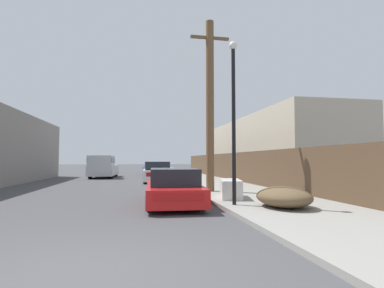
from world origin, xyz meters
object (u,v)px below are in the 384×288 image
Objects in this scene: car_parked_far at (154,169)px; brush_pile at (284,197)px; car_parked_mid at (157,173)px; street_lamp at (234,110)px; discarded_fridge at (231,189)px; parked_sports_car_red at (173,188)px; utility_pole at (210,103)px; pickup_truck at (103,167)px.

car_parked_far is 22.83m from brush_pile.
street_lamp reaches higher than car_parked_mid.
discarded_fridge is 0.92× the size of brush_pile.
car_parked_far is (0.48, 20.75, 0.05)m from parked_sports_car_red.
utility_pole is at bearing -74.30° from car_parked_mid.
discarded_fridge is 0.33× the size of pickup_truck.
parked_sports_car_red is 2.40× the size of brush_pile.
utility_pole reaches higher than brush_pile.
car_parked_far is at bearing 96.47° from brush_pile.
pickup_truck is 19.60m from brush_pile.
parked_sports_car_red is 3.61m from brush_pile.
car_parked_mid is 10.17m from car_parked_far.
discarded_fridge is at bearing -89.53° from car_parked_far.
car_parked_mid is at bearing 114.48° from discarded_fridge.
utility_pole reaches higher than pickup_truck.
street_lamp is (5.82, -17.55, 2.15)m from pickup_truck.
utility_pole is at bearing 86.49° from street_lamp.
car_parked_far is at bearing 94.93° from utility_pole.
utility_pole is at bearing -89.40° from car_parked_far.
car_parked_far is 18.25m from utility_pole.
utility_pole is (6.07, -13.43, 3.15)m from pickup_truck.
discarded_fridge is 2.52m from brush_pile.
car_parked_far is 0.83× the size of pickup_truck.
parked_sports_car_red is 10.59m from car_parked_mid.
pickup_truck reaches higher than car_parked_far.
car_parked_mid is 8.62m from utility_pole.
parked_sports_car_red is 20.75m from car_parked_far.
car_parked_far is at bearing 91.60° from parked_sports_car_red.
pickup_truck is at bearing 128.25° from car_parked_mid.
car_parked_mid reaches higher than brush_pile.
car_parked_far is 2.29× the size of brush_pile.
utility_pole is (-0.17, 2.46, 3.63)m from discarded_fridge.
street_lamp reaches higher than parked_sports_car_red.
parked_sports_car_red is 1.10× the size of car_parked_mid.
street_lamp reaches higher than brush_pile.
street_lamp is 2.67× the size of brush_pile.
utility_pole is 4.02× the size of brush_pile.
pickup_truck is 18.61m from street_lamp.
street_lamp is (1.61, -11.80, 2.44)m from car_parked_mid.
car_parked_mid is 2.18× the size of brush_pile.
parked_sports_car_red is 0.90× the size of street_lamp.
car_parked_far is (0.33, 10.16, -0.04)m from car_parked_mid.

